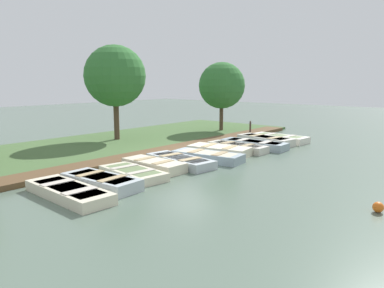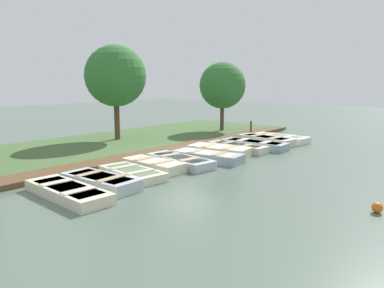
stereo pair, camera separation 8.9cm
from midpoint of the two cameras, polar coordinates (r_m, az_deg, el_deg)
name	(u,v)px [view 2 (the right image)]	position (r m, az deg, el deg)	size (l,w,h in m)	color
ground_plane	(189,156)	(17.63, -0.27, -1.78)	(80.00, 80.00, 0.00)	#566B5B
shore_bank	(121,143)	(21.17, -10.60, 0.17)	(8.00, 24.00, 0.14)	#476638
dock_walkway	(168,150)	(18.53, -3.51, -0.93)	(1.26, 22.13, 0.20)	brown
rowboat_0	(68,191)	(12.01, -18.19, -6.89)	(3.45, 1.28, 0.36)	beige
rowboat_1	(101,181)	(12.77, -13.58, -5.57)	(2.92, 1.29, 0.42)	#B2BCC1
rowboat_2	(133,173)	(13.86, -8.87, -4.39)	(2.90, 1.56, 0.33)	beige
rowboat_3	(154,165)	(14.88, -5.72, -3.19)	(2.70, 1.09, 0.41)	beige
rowboat_4	(180,161)	(15.65, -1.67, -2.58)	(3.34, 1.57, 0.37)	#B2BCC1
rowboat_5	(208,156)	(16.50, 2.54, -1.89)	(3.28, 1.57, 0.40)	#8C9EA8
rowboat_6	(219,150)	(17.86, 4.35, -0.96)	(3.07, 1.68, 0.43)	beige
rowboat_7	(238,147)	(18.92, 7.09, -0.49)	(3.15, 1.03, 0.38)	beige
rowboat_8	(254,144)	(19.82, 9.60, -0.06)	(3.54, 1.30, 0.40)	#8C9EA8
rowboat_9	(266,140)	(21.22, 11.30, 0.58)	(3.39, 1.62, 0.44)	beige
rowboat_10	(280,138)	(22.27, 13.39, 0.86)	(3.32, 1.43, 0.39)	silver
mooring_post_far	(251,128)	(24.44, 9.07, 2.42)	(0.12, 0.12, 0.93)	#47382D
buoy	(377,208)	(11.31, 26.59, -8.65)	(0.29, 0.29, 0.29)	orange
park_tree_left	(116,76)	(21.83, -11.46, 10.10)	(3.46, 3.46, 5.48)	#4C3828
park_tree_center	(222,86)	(25.49, 4.76, 8.86)	(3.10, 3.10, 4.72)	#4C3828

